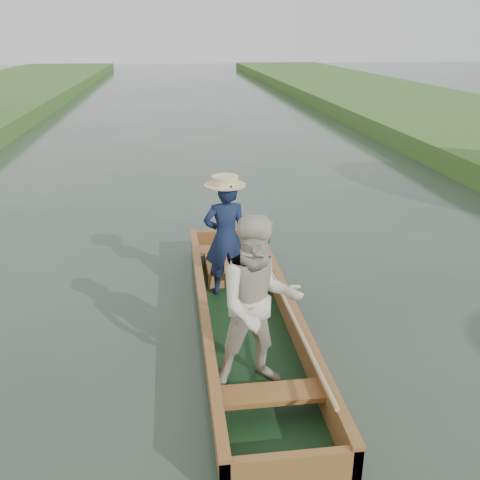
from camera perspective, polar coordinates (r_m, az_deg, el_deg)
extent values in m
plane|color=#283D30|center=(6.52, 0.69, -9.72)|extent=(120.00, 120.00, 0.00)
cube|color=black|center=(6.50, 0.69, -9.42)|extent=(1.10, 5.00, 0.08)
cube|color=#96592E|center=(6.36, -3.91, -8.15)|extent=(0.08, 5.00, 0.32)
cube|color=#96592E|center=(6.48, 5.20, -7.56)|extent=(0.08, 5.00, 0.32)
cube|color=#96592E|center=(8.62, -1.59, 0.04)|extent=(1.10, 0.08, 0.32)
cube|color=#96592E|center=(4.45, 5.52, -23.32)|extent=(1.10, 0.08, 0.32)
cube|color=#96592E|center=(6.27, -3.95, -6.71)|extent=(0.10, 5.00, 0.04)
cube|color=#96592E|center=(6.40, 5.25, -6.15)|extent=(0.10, 5.00, 0.04)
cube|color=#96592E|center=(8.08, -1.18, -0.99)|extent=(0.94, 0.30, 0.05)
cube|color=#96592E|center=(5.05, 3.34, -16.06)|extent=(0.94, 0.30, 0.05)
imported|color=#131D3E|center=(6.94, -1.56, 0.22)|extent=(0.60, 0.42, 1.57)
cylinder|color=beige|center=(6.71, -1.62, 6.18)|extent=(0.52, 0.52, 0.12)
imported|color=beige|center=(5.08, 2.03, -6.86)|extent=(0.92, 0.75, 1.76)
cube|color=#986031|center=(7.75, -0.49, -2.86)|extent=(0.85, 0.90, 0.22)
sphere|color=tan|center=(7.61, 1.46, -1.63)|extent=(0.18, 0.18, 0.18)
sphere|color=tan|center=(7.55, 1.48, -0.72)|extent=(0.13, 0.13, 0.13)
sphere|color=tan|center=(7.52, 1.12, -0.33)|extent=(0.05, 0.05, 0.05)
sphere|color=tan|center=(7.54, 1.86, -0.30)|extent=(0.05, 0.05, 0.05)
sphere|color=tan|center=(7.51, 1.54, -0.97)|extent=(0.05, 0.05, 0.05)
sphere|color=tan|center=(7.57, 0.88, -1.53)|extent=(0.06, 0.06, 0.06)
sphere|color=tan|center=(7.59, 2.08, -1.47)|extent=(0.06, 0.06, 0.06)
sphere|color=tan|center=(7.61, 1.16, -2.26)|extent=(0.07, 0.07, 0.07)
sphere|color=tan|center=(7.62, 1.82, -2.22)|extent=(0.07, 0.07, 0.07)
cylinder|color=silver|center=(8.05, -2.39, -0.85)|extent=(0.07, 0.07, 0.01)
cylinder|color=silver|center=(8.04, -2.39, -0.58)|extent=(0.01, 0.01, 0.08)
ellipsoid|color=silver|center=(8.02, -2.40, -0.22)|extent=(0.09, 0.09, 0.05)
cylinder|color=tan|center=(6.32, 4.66, -6.11)|extent=(0.04, 4.23, 0.19)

